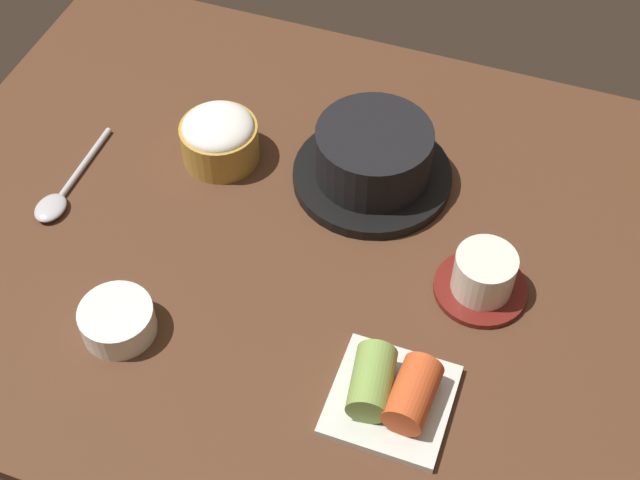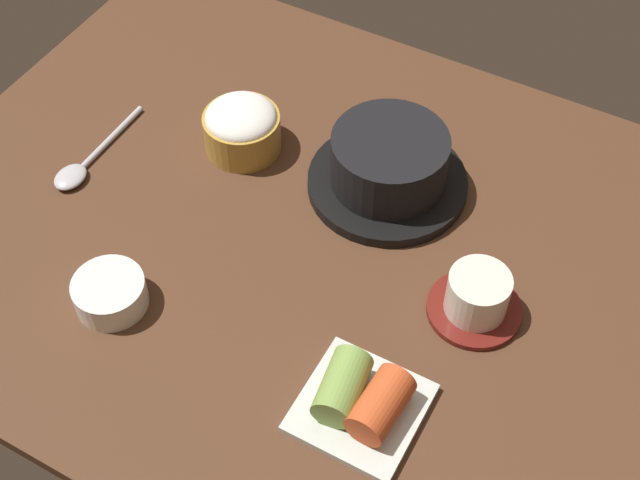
% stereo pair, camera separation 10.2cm
% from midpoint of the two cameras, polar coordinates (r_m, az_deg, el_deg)
% --- Properties ---
extents(dining_table, '(1.00, 0.76, 0.02)m').
position_cam_midpoint_polar(dining_table, '(1.07, 2.30, -0.38)').
color(dining_table, '#4C2D1C').
rests_on(dining_table, ground).
extents(stone_pot, '(0.20, 0.20, 0.08)m').
position_cam_midpoint_polar(stone_pot, '(1.09, 7.11, 4.61)').
color(stone_pot, black).
rests_on(stone_pot, dining_table).
extents(rice_bowl, '(0.10, 0.10, 0.07)m').
position_cam_midpoint_polar(rice_bowl, '(1.14, -2.48, 7.13)').
color(rice_bowl, '#B78C38').
rests_on(rice_bowl, dining_table).
extents(tea_cup_with_saucer, '(0.11, 0.11, 0.06)m').
position_cam_midpoint_polar(tea_cup_with_saucer, '(1.00, 12.94, -3.79)').
color(tea_cup_with_saucer, maroon).
rests_on(tea_cup_with_saucer, dining_table).
extents(kimchi_plate, '(0.12, 0.12, 0.05)m').
position_cam_midpoint_polar(kimchi_plate, '(0.92, 5.88, -10.40)').
color(kimchi_plate, silver).
rests_on(kimchi_plate, dining_table).
extents(side_bowl_near, '(0.08, 0.08, 0.04)m').
position_cam_midpoint_polar(side_bowl_near, '(1.00, -10.54, -3.53)').
color(side_bowl_near, white).
rests_on(side_bowl_near, dining_table).
extents(spoon, '(0.04, 0.17, 0.01)m').
position_cam_midpoint_polar(spoon, '(1.15, -12.62, 4.51)').
color(spoon, '#B7B7BC').
rests_on(spoon, dining_table).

